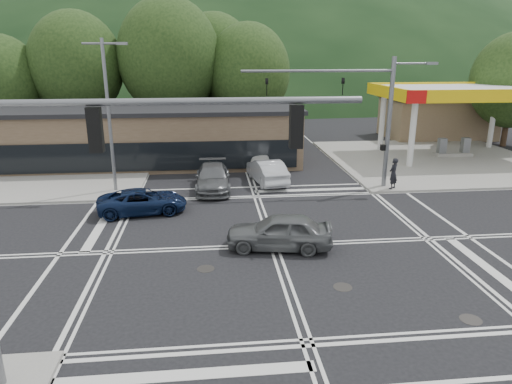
{
  "coord_description": "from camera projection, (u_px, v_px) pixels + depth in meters",
  "views": [
    {
      "loc": [
        -2.71,
        -18.52,
        8.25
      ],
      "look_at": [
        -0.4,
        3.6,
        1.4
      ],
      "focal_mm": 32.0,
      "sensor_mm": 36.0,
      "label": 1
    }
  ],
  "objects": [
    {
      "name": "tree_n_e",
      "position": [
        214.0,
        64.0,
        44.61
      ],
      "size": [
        8.4,
        8.4,
        11.98
      ],
      "color": "#382619",
      "rests_on": "ground"
    },
    {
      "name": "sidewalk_nw",
      "position": [
        40.0,
        170.0,
        33.05
      ],
      "size": [
        16.0,
        16.0,
        0.15
      ],
      "primitive_type": "cube",
      "color": "gray",
      "rests_on": "ground"
    },
    {
      "name": "sidewalk_ne",
      "position": [
        435.0,
        160.0,
        36.02
      ],
      "size": [
        16.0,
        16.0,
        0.15
      ],
      "primitive_type": "cube",
      "color": "gray",
      "rests_on": "ground"
    },
    {
      "name": "car_blue_west",
      "position": [
        143.0,
        201.0,
        24.23
      ],
      "size": [
        4.91,
        2.8,
        1.29
      ],
      "primitive_type": "imported",
      "rotation": [
        0.0,
        0.0,
        1.72
      ],
      "color": "#0D1A3A",
      "rests_on": "ground"
    },
    {
      "name": "streetlight_nw",
      "position": [
        109.0,
        109.0,
        26.53
      ],
      "size": [
        2.5,
        0.25,
        9.0
      ],
      "color": "slate",
      "rests_on": "ground"
    },
    {
      "name": "car_grey_center",
      "position": [
        279.0,
        231.0,
        19.8
      ],
      "size": [
        4.84,
        2.61,
        1.56
      ],
      "primitive_type": "imported",
      "rotation": [
        0.0,
        0.0,
        -1.74
      ],
      "color": "#595C5E",
      "rests_on": "ground"
    },
    {
      "name": "tree_n_b",
      "position": [
        169.0,
        57.0,
        40.23
      ],
      "size": [
        9.0,
        9.0,
        12.98
      ],
      "color": "#382619",
      "rests_on": "ground"
    },
    {
      "name": "convenience_store",
      "position": [
        437.0,
        118.0,
        45.48
      ],
      "size": [
        10.0,
        6.0,
        3.8
      ],
      "primitive_type": "cube",
      "color": "#846B4F",
      "rests_on": "ground"
    },
    {
      "name": "hill_north",
      "position": [
        219.0,
        89.0,
        105.85
      ],
      "size": [
        252.0,
        126.0,
        140.0
      ],
      "primitive_type": "ellipsoid",
      "color": "black",
      "rests_on": "ground"
    },
    {
      "name": "tree_n_d",
      "position": [
        2.0,
        82.0,
        38.47
      ],
      "size": [
        6.8,
        6.8,
        9.76
      ],
      "color": "#382619",
      "rests_on": "ground"
    },
    {
      "name": "pedestrian",
      "position": [
        393.0,
        174.0,
        27.94
      ],
      "size": [
        0.83,
        0.8,
        1.92
      ],
      "primitive_type": "imported",
      "rotation": [
        0.0,
        0.0,
        3.84
      ],
      "color": "black",
      "rests_on": "sidewalk_ne"
    },
    {
      "name": "car_northbound",
      "position": [
        213.0,
        178.0,
        28.38
      ],
      "size": [
        2.19,
        5.23,
        1.51
      ],
      "primitive_type": "imported",
      "rotation": [
        0.0,
        0.0,
        -0.02
      ],
      "color": "#55575A",
      "rests_on": "ground"
    },
    {
      "name": "car_queue_b",
      "position": [
        260.0,
        159.0,
        33.5
      ],
      "size": [
        2.16,
        4.33,
        1.42
      ],
      "primitive_type": "imported",
      "rotation": [
        0.0,
        0.0,
        3.02
      ],
      "color": "silver",
      "rests_on": "ground"
    },
    {
      "name": "car_queue_a",
      "position": [
        267.0,
        171.0,
        29.84
      ],
      "size": [
        2.41,
        4.94,
        1.56
      ],
      "primitive_type": "imported",
      "rotation": [
        0.0,
        0.0,
        3.31
      ],
      "color": "silver",
      "rests_on": "ground"
    },
    {
      "name": "tree_n_a",
      "position": [
        76.0,
        65.0,
        39.63
      ],
      "size": [
        8.0,
        8.0,
        11.75
      ],
      "color": "#382619",
      "rests_on": "ground"
    },
    {
      "name": "commercial_row",
      "position": [
        140.0,
        137.0,
        35.08
      ],
      "size": [
        24.0,
        8.0,
        4.0
      ],
      "primitive_type": "cube",
      "color": "brown",
      "rests_on": "ground"
    },
    {
      "name": "tree_n_c",
      "position": [
        248.0,
        72.0,
        41.3
      ],
      "size": [
        7.6,
        7.6,
        10.87
      ],
      "color": "#382619",
      "rests_on": "ground"
    },
    {
      "name": "ground",
      "position": [
        273.0,
        245.0,
        20.3
      ],
      "size": [
        120.0,
        120.0,
        0.0
      ],
      "primitive_type": "plane",
      "color": "black",
      "rests_on": "ground"
    },
    {
      "name": "signal_mast_ne",
      "position": [
        370.0,
        107.0,
        27.29
      ],
      "size": [
        11.65,
        0.3,
        8.0
      ],
      "color": "slate",
      "rests_on": "ground"
    },
    {
      "name": "signal_mast_sw",
      "position": [
        48.0,
        196.0,
        10.36
      ],
      "size": [
        9.14,
        0.28,
        8.0
      ],
      "color": "slate",
      "rests_on": "ground"
    },
    {
      "name": "gas_station_canopy",
      "position": [
        460.0,
        95.0,
        35.69
      ],
      "size": [
        12.32,
        8.34,
        5.75
      ],
      "color": "silver",
      "rests_on": "ground"
    }
  ]
}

